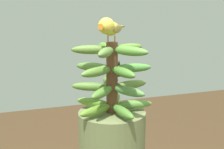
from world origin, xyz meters
name	(u,v)px	position (x,y,z in m)	size (l,w,h in m)	color
banana_bunch	(112,78)	(0.00, 0.00, 1.40)	(0.31, 0.31, 0.27)	brown
perched_bird	(110,28)	(0.01, -0.01, 1.59)	(0.17, 0.15, 0.09)	#C68933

